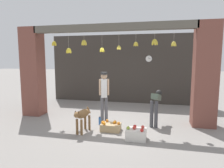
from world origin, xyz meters
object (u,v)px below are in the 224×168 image
water_bottle (100,121)px  wall_clock (149,59)px  fruit_crate_apples (136,134)px  dog (83,116)px  worker_stooping (156,103)px  fruit_crate_oranges (111,127)px  shopkeeper (104,92)px

water_bottle → wall_clock: size_ratio=0.86×
fruit_crate_apples → water_bottle: fruit_crate_apples is taller
dog → worker_stooping: worker_stooping is taller
dog → fruit_crate_oranges: 0.91m
dog → worker_stooping: 2.36m
fruit_crate_oranges → wall_clock: wall_clock is taller
worker_stooping → fruit_crate_oranges: bearing=-136.2°
dog → fruit_crate_oranges: (0.76, 0.31, -0.38)m
dog → worker_stooping: size_ratio=0.80×
shopkeeper → fruit_crate_apples: size_ratio=3.17×
shopkeeper → dog: bearing=59.2°
fruit_crate_apples → worker_stooping: bearing=69.2°
dog → water_bottle: size_ratio=3.31×
shopkeeper → worker_stooping: (1.73, -0.05, -0.28)m
dog → wall_clock: wall_clock is taller
fruit_crate_oranges → wall_clock: size_ratio=1.87×
dog → water_bottle: bearing=168.7°
water_bottle → shopkeeper: bearing=83.8°
worker_stooping → wall_clock: 3.42m
shopkeeper → wall_clock: bearing=-128.5°
shopkeeper → wall_clock: size_ratio=5.48×
dog → fruit_crate_oranges: dog is taller
fruit_crate_oranges → fruit_crate_apples: size_ratio=1.08×
dog → fruit_crate_apples: 1.62m
worker_stooping → wall_clock: wall_clock is taller
worker_stooping → water_bottle: 1.91m
worker_stooping → wall_clock: (-0.38, 3.10, 1.41)m
water_bottle → worker_stooping: bearing=11.3°
shopkeeper → fruit_crate_apples: shopkeeper is taller
dog → wall_clock: size_ratio=2.84×
fruit_crate_oranges → fruit_crate_apples: 0.94m
fruit_crate_apples → wall_clock: (0.11, 4.39, 1.99)m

